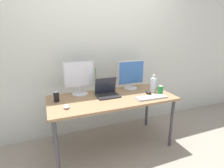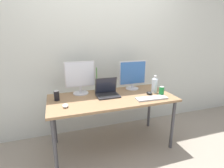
{
  "view_description": "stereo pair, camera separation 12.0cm",
  "coord_description": "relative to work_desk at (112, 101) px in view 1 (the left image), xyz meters",
  "views": [
    {
      "loc": [
        -0.8,
        -2.03,
        1.56
      ],
      "look_at": [
        0.0,
        0.0,
        0.92
      ],
      "focal_mm": 28.0,
      "sensor_mm": 36.0,
      "label": 1
    },
    {
      "loc": [
        -0.68,
        -2.07,
        1.56
      ],
      "look_at": [
        0.0,
        0.0,
        0.92
      ],
      "focal_mm": 28.0,
      "sensor_mm": 36.0,
      "label": 2
    }
  ],
  "objects": [
    {
      "name": "soda_can_by_laptop",
      "position": [
        -0.7,
        0.1,
        0.13
      ],
      "size": [
        0.07,
        0.07,
        0.13
      ],
      "color": "black",
      "rests_on": "work_desk"
    },
    {
      "name": "keyboard_main",
      "position": [
        0.46,
        -0.23,
        0.07
      ],
      "size": [
        0.42,
        0.15,
        0.02
      ],
      "primitive_type": "cube",
      "rotation": [
        0.0,
        0.0,
        -0.04
      ],
      "color": "#B2B2B7",
      "rests_on": "work_desk"
    },
    {
      "name": "work_desk",
      "position": [
        0.0,
        0.0,
        0.0
      ],
      "size": [
        1.65,
        0.75,
        0.74
      ],
      "color": "#424247",
      "rests_on": "ground"
    },
    {
      "name": "laptop_silver",
      "position": [
        -0.05,
        0.07,
        0.12
      ],
      "size": [
        0.3,
        0.23,
        0.24
      ],
      "color": "#2D2D33",
      "rests_on": "work_desk"
    },
    {
      "name": "water_bottle",
      "position": [
        0.63,
        -0.02,
        0.18
      ],
      "size": [
        0.08,
        0.08,
        0.25
      ],
      "color": "silver",
      "rests_on": "work_desk"
    },
    {
      "name": "bamboo_vase",
      "position": [
        -0.14,
        0.27,
        0.14
      ],
      "size": [
        0.07,
        0.07,
        0.36
      ],
      "color": "#B2D1B7",
      "rests_on": "work_desk"
    },
    {
      "name": "soda_can_near_keyboard",
      "position": [
        0.66,
        -0.16,
        0.13
      ],
      "size": [
        0.07,
        0.07,
        0.13
      ],
      "color": "#197F33",
      "rests_on": "work_desk"
    },
    {
      "name": "monitor_center",
      "position": [
        0.4,
        0.24,
        0.28
      ],
      "size": [
        0.42,
        0.2,
        0.43
      ],
      "color": "silver",
      "rests_on": "work_desk"
    },
    {
      "name": "monitor_left",
      "position": [
        -0.37,
        0.27,
        0.3
      ],
      "size": [
        0.4,
        0.22,
        0.45
      ],
      "color": "silver",
      "rests_on": "work_desk"
    },
    {
      "name": "ground_plane",
      "position": [
        0.0,
        0.0,
        -0.68
      ],
      "size": [
        16.0,
        16.0,
        0.0
      ],
      "primitive_type": "plane",
      "color": "gray"
    },
    {
      "name": "wall_back",
      "position": [
        0.0,
        0.59,
        0.62
      ],
      "size": [
        7.0,
        0.08,
        2.6
      ],
      "primitive_type": "cube",
      "color": "silver",
      "rests_on": "ground"
    },
    {
      "name": "mouse_by_laptop",
      "position": [
        -0.61,
        -0.15,
        0.08
      ],
      "size": [
        0.07,
        0.1,
        0.04
      ],
      "primitive_type": "ellipsoid",
      "rotation": [
        0.0,
        0.0,
        -0.05
      ],
      "color": "silver",
      "rests_on": "work_desk"
    },
    {
      "name": "mouse_by_keyboard",
      "position": [
        0.52,
        -0.07,
        0.08
      ],
      "size": [
        0.09,
        0.11,
        0.04
      ],
      "primitive_type": "ellipsoid",
      "rotation": [
        0.0,
        0.0,
        0.22
      ],
      "color": "black",
      "rests_on": "work_desk"
    }
  ]
}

